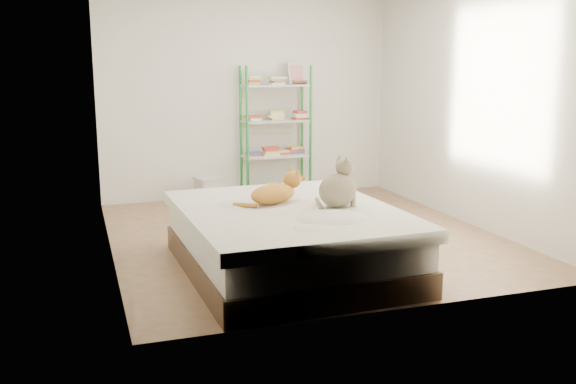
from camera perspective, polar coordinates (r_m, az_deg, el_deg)
name	(u,v)px	position (r m, az deg, el deg)	size (l,w,h in m)	color
room	(303,108)	(6.38, 1.39, 7.46)	(3.81, 4.21, 2.61)	tan
bed	(288,239)	(5.44, 0.00, -4.24)	(1.78, 2.20, 0.55)	#453424
orange_cat	(273,191)	(5.52, -1.33, 0.07)	(0.54, 0.29, 0.22)	#C8792B
grey_cat	(338,183)	(5.38, 4.44, 0.83)	(0.31, 0.37, 0.42)	gray
shelf_unit	(276,131)	(8.29, -1.07, 5.45)	(0.88, 0.36, 1.74)	green
cardboard_box	(305,199)	(7.47, 1.56, -0.64)	(0.58, 0.59, 0.40)	olive
white_bin	(209,191)	(7.99, -7.07, 0.11)	(0.38, 0.35, 0.35)	silver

